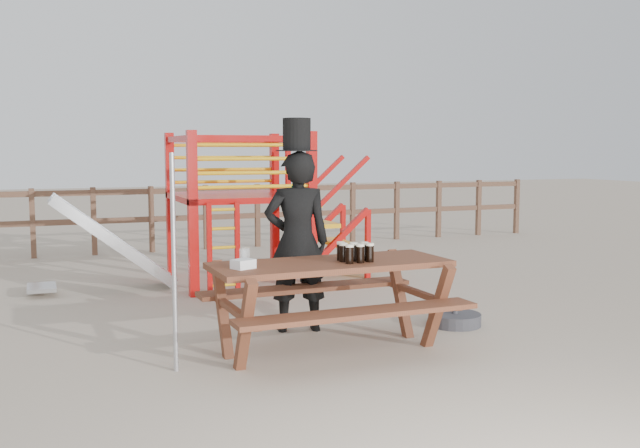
# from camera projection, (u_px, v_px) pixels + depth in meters

# --- Properties ---
(ground) EXTENTS (60.00, 60.00, 0.00)m
(ground) POSITION_uv_depth(u_px,v_px,m) (319.00, 349.00, 6.68)
(ground) COLOR tan
(ground) RESTS_ON ground
(back_fence) EXTENTS (15.09, 0.09, 1.20)m
(back_fence) POSITION_uv_depth(u_px,v_px,m) (179.00, 211.00, 13.07)
(back_fence) COLOR brown
(back_fence) RESTS_ON ground
(playground_fort) EXTENTS (4.71, 1.84, 2.10)m
(playground_fort) POSITION_uv_depth(u_px,v_px,m) (233.00, 206.00, 9.92)
(playground_fort) COLOR #BA0F0C
(playground_fort) RESTS_ON ground
(picnic_table) EXTENTS (2.20, 1.55, 0.84)m
(picnic_table) POSITION_uv_depth(u_px,v_px,m) (330.00, 295.00, 6.52)
(picnic_table) COLOR brown
(picnic_table) RESTS_ON ground
(man_with_hat) EXTENTS (0.75, 0.57, 2.17)m
(man_with_hat) POSITION_uv_depth(u_px,v_px,m) (297.00, 237.00, 7.25)
(man_with_hat) COLOR black
(man_with_hat) RESTS_ON ground
(metal_pole) EXTENTS (0.04, 0.04, 1.84)m
(metal_pole) POSITION_uv_depth(u_px,v_px,m) (174.00, 263.00, 5.91)
(metal_pole) COLOR #B2B2B7
(metal_pole) RESTS_ON ground
(parasol_base) EXTENTS (0.56, 0.56, 0.24)m
(parasol_base) POSITION_uv_depth(u_px,v_px,m) (455.00, 319.00, 7.56)
(parasol_base) COLOR #343438
(parasol_base) RESTS_ON ground
(paper_bag) EXTENTS (0.22, 0.20, 0.08)m
(paper_bag) POSITION_uv_depth(u_px,v_px,m) (243.00, 264.00, 6.11)
(paper_bag) COLOR white
(paper_bag) RESTS_ON picnic_table
(stout_pints) EXTENTS (0.29, 0.28, 0.17)m
(stout_pints) POSITION_uv_depth(u_px,v_px,m) (354.00, 252.00, 6.47)
(stout_pints) COLOR black
(stout_pints) RESTS_ON picnic_table
(empty_glasses) EXTENTS (0.12, 0.14, 0.15)m
(empty_glasses) POSITION_uv_depth(u_px,v_px,m) (245.00, 257.00, 6.28)
(empty_glasses) COLOR silver
(empty_glasses) RESTS_ON picnic_table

